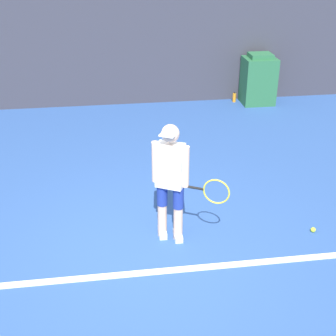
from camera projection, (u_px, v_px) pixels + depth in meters
name	position (u px, v px, depth m)	size (l,w,h in m)	color
ground_plane	(150.00, 250.00, 5.95)	(24.00, 24.00, 0.00)	#2D5193
back_wall	(121.00, 38.00, 10.34)	(24.00, 0.10, 3.05)	#383842
court_baseline	(154.00, 272.00, 5.57)	(21.60, 0.10, 0.01)	white
tennis_player	(171.00, 178.00, 5.82)	(0.90, 0.54, 1.60)	beige
tennis_ball	(313.00, 230.00, 6.30)	(0.07, 0.07, 0.07)	#D1E533
covered_chair	(258.00, 80.00, 10.80)	(0.73, 0.62, 1.17)	#28663D
water_bottle	(234.00, 97.00, 11.07)	(0.08, 0.08, 0.24)	orange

